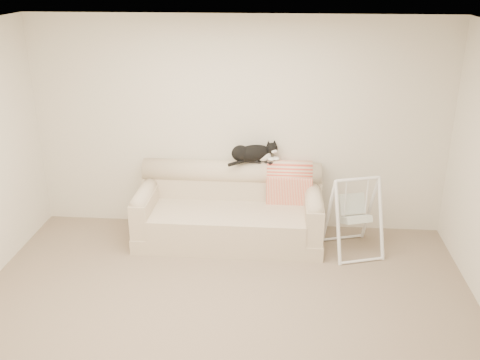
# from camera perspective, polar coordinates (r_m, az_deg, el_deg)

# --- Properties ---
(ground_plane) EXTENTS (5.00, 5.00, 0.00)m
(ground_plane) POSITION_cam_1_polar(r_m,az_deg,el_deg) (5.22, -2.00, -14.47)
(ground_plane) COLOR #746251
(ground_plane) RESTS_ON ground
(room_shell) EXTENTS (5.04, 4.04, 2.60)m
(room_shell) POSITION_cam_1_polar(r_m,az_deg,el_deg) (4.48, -2.25, 1.43)
(room_shell) COLOR beige
(room_shell) RESTS_ON ground
(sofa) EXTENTS (2.20, 0.93, 0.90)m
(sofa) POSITION_cam_1_polar(r_m,az_deg,el_deg) (6.43, -1.11, -3.33)
(sofa) COLOR #BCB18D
(sofa) RESTS_ON ground
(remote_a) EXTENTS (0.18, 0.07, 0.03)m
(remote_a) POSITION_cam_1_polar(r_m,az_deg,el_deg) (6.41, 1.49, 2.00)
(remote_a) COLOR black
(remote_a) RESTS_ON sofa
(remote_b) EXTENTS (0.16, 0.15, 0.02)m
(remote_b) POSITION_cam_1_polar(r_m,az_deg,el_deg) (6.41, 2.87, 1.94)
(remote_b) COLOR black
(remote_b) RESTS_ON sofa
(tuxedo_cat) EXTENTS (0.61, 0.44, 0.26)m
(tuxedo_cat) POSITION_cam_1_polar(r_m,az_deg,el_deg) (6.37, 1.42, 2.90)
(tuxedo_cat) COLOR black
(tuxedo_cat) RESTS_ON sofa
(throw_blanket) EXTENTS (0.54, 0.38, 0.58)m
(throw_blanket) POSITION_cam_1_polar(r_m,az_deg,el_deg) (6.46, 5.29, 0.33)
(throw_blanket) COLOR #E74A36
(throw_blanket) RESTS_ON sofa
(baby_swing) EXTENTS (0.71, 0.73, 0.92)m
(baby_swing) POSITION_cam_1_polar(r_m,az_deg,el_deg) (6.23, 12.09, -3.64)
(baby_swing) COLOR white
(baby_swing) RESTS_ON ground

